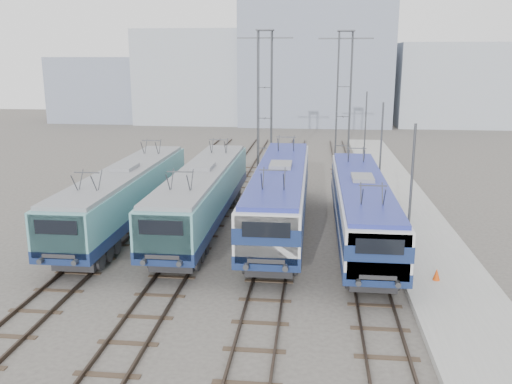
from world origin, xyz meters
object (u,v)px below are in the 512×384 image
at_px(locomotive_far_right, 362,204).
at_px(safety_cone, 437,274).
at_px(mast_mid, 381,155).
at_px(catenary_tower_east, 344,97).
at_px(catenary_tower_west, 265,98).
at_px(mast_front, 410,199).
at_px(locomotive_center_right, 280,191).
at_px(locomotive_center_left, 203,193).
at_px(mast_rear, 365,131).
at_px(locomotive_far_left, 125,193).

relative_size(locomotive_far_right, safety_cone, 32.27).
bearing_deg(safety_cone, mast_mid, 94.34).
height_order(catenary_tower_east, mast_mid, catenary_tower_east).
xyz_separation_m(catenary_tower_west, mast_front, (8.60, -20.00, -3.14)).
bearing_deg(mast_mid, locomotive_center_right, -134.50).
distance_m(locomotive_center_right, catenary_tower_east, 17.53).
distance_m(locomotive_center_left, locomotive_far_right, 9.11).
relative_size(locomotive_center_left, mast_rear, 2.54).
bearing_deg(catenary_tower_east, mast_mid, -78.14).
height_order(mast_front, mast_rear, same).
bearing_deg(locomotive_center_left, mast_rear, 59.90).
distance_m(locomotive_center_left, mast_front, 12.14).
bearing_deg(locomotive_center_left, mast_mid, 31.75).
bearing_deg(locomotive_center_right, mast_rear, 71.02).
height_order(catenary_tower_west, safety_cone, catenary_tower_west).
distance_m(mast_front, mast_rear, 24.00).
xyz_separation_m(locomotive_far_right, mast_rear, (1.85, 20.14, 1.30)).
height_order(locomotive_far_right, catenary_tower_east, catenary_tower_east).
distance_m(catenary_tower_west, mast_front, 22.00).
height_order(locomotive_far_left, mast_mid, mast_mid).
distance_m(mast_front, mast_mid, 12.00).
bearing_deg(locomotive_far_left, mast_rear, 51.30).
height_order(mast_mid, safety_cone, mast_mid).
height_order(locomotive_center_left, mast_rear, mast_rear).
xyz_separation_m(catenary_tower_west, safety_cone, (9.64, -21.72, -6.08)).
bearing_deg(locomotive_far_right, locomotive_far_left, 175.87).
height_order(locomotive_center_left, mast_mid, mast_mid).
distance_m(locomotive_far_right, safety_cone, 6.49).
bearing_deg(mast_mid, safety_cone, -85.66).
relative_size(mast_front, safety_cone, 13.19).
height_order(locomotive_far_left, mast_front, mast_front).
distance_m(mast_mid, mast_rear, 12.00).
height_order(catenary_tower_west, mast_front, catenary_tower_west).
bearing_deg(mast_mid, catenary_tower_west, 137.07).
bearing_deg(locomotive_far_left, mast_mid, 25.01).
bearing_deg(catenary_tower_west, locomotive_center_left, -98.69).
bearing_deg(locomotive_center_right, locomotive_far_right, -20.41).
bearing_deg(mast_mid, locomotive_center_left, -148.25).
height_order(catenary_tower_west, mast_rear, catenary_tower_west).
relative_size(mast_mid, safety_cone, 13.19).
bearing_deg(locomotive_far_left, locomotive_center_right, 4.45).
xyz_separation_m(locomotive_center_left, mast_rear, (10.85, 18.72, 1.29)).
xyz_separation_m(catenary_tower_west, mast_rear, (8.60, 4.00, -3.14)).
bearing_deg(locomotive_center_left, catenary_tower_west, 81.31).
bearing_deg(mast_mid, locomotive_far_left, -154.99).
bearing_deg(locomotive_center_right, locomotive_center_left, -176.78).
bearing_deg(locomotive_far_left, catenary_tower_west, 66.00).
bearing_deg(mast_front, safety_cone, -58.72).
xyz_separation_m(mast_front, mast_rear, (0.00, 24.00, 0.00)).
relative_size(locomotive_center_right, mast_rear, 2.64).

